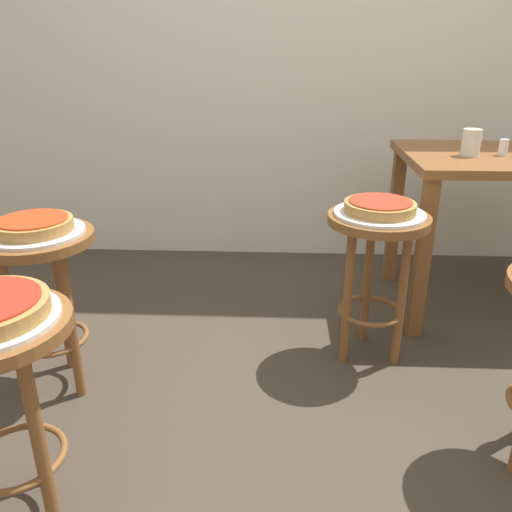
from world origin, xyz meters
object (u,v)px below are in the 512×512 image
at_px(serving_plate_rear, 379,214).
at_px(dining_table, 501,182).
at_px(cup_near_edge, 471,142).
at_px(stool_leftside, 42,275).
at_px(condiment_shaker, 503,147).
at_px(stool_rear, 376,253).
at_px(serving_plate_leftside, 35,233).
at_px(pizza_rear, 380,206).
at_px(pizza_leftside, 33,225).

distance_m(serving_plate_rear, dining_table, 0.80).
bearing_deg(cup_near_edge, dining_table, 16.26).
relative_size(stool_leftside, condiment_shaker, 8.71).
height_order(dining_table, cup_near_edge, cup_near_edge).
relative_size(stool_rear, cup_near_edge, 5.31).
height_order(stool_rear, serving_plate_rear, serving_plate_rear).
bearing_deg(serving_plate_leftside, dining_table, 21.79).
bearing_deg(stool_rear, dining_table, 36.57).
bearing_deg(cup_near_edge, pizza_rear, -137.29).
height_order(cup_near_edge, condiment_shaker, cup_near_edge).
bearing_deg(stool_rear, pizza_rear, -135.00).
height_order(serving_plate_rear, cup_near_edge, cup_near_edge).
relative_size(serving_plate_leftside, dining_table, 0.37).
height_order(pizza_rear, cup_near_edge, cup_near_edge).
xyz_separation_m(serving_plate_leftside, serving_plate_rear, (1.23, 0.27, 0.00)).
relative_size(pizza_leftside, serving_plate_rear, 0.76).
bearing_deg(pizza_leftside, condiment_shaker, 21.18).
xyz_separation_m(pizza_leftside, dining_table, (1.87, 0.75, -0.02)).
bearing_deg(serving_plate_rear, pizza_leftside, -167.48).
distance_m(stool_rear, serving_plate_rear, 0.16).
height_order(stool_rear, pizza_rear, pizza_rear).
bearing_deg(serving_plate_leftside, serving_plate_rear, 12.52).
bearing_deg(cup_near_edge, condiment_shaker, 6.71).
height_order(serving_plate_leftside, pizza_leftside, pizza_leftside).
height_order(dining_table, condiment_shaker, condiment_shaker).
bearing_deg(serving_plate_leftside, stool_rear, 12.52).
distance_m(serving_plate_leftside, cup_near_edge, 1.84).
bearing_deg(stool_leftside, pizza_leftside, 165.96).
distance_m(stool_leftside, cup_near_edge, 1.86).
distance_m(serving_plate_rear, pizza_rear, 0.03).
height_order(stool_leftside, serving_plate_rear, serving_plate_rear).
relative_size(stool_leftside, pizza_rear, 2.28).
xyz_separation_m(serving_plate_leftside, pizza_leftside, (0.00, 0.00, 0.03)).
distance_m(serving_plate_leftside, dining_table, 2.02).
bearing_deg(dining_table, pizza_rear, -143.43).
relative_size(pizza_leftside, condiment_shaker, 3.71).
height_order(serving_plate_leftside, cup_near_edge, cup_near_edge).
relative_size(serving_plate_leftside, stool_rear, 0.54).
bearing_deg(condiment_shaker, stool_leftside, -158.82).
distance_m(stool_leftside, stool_rear, 1.26).
xyz_separation_m(stool_leftside, stool_rear, (1.23, 0.27, 0.00)).
height_order(serving_plate_rear, pizza_rear, pizza_rear).
bearing_deg(condiment_shaker, pizza_rear, -144.13).
bearing_deg(stool_leftside, condiment_shaker, 21.18).
relative_size(cup_near_edge, condiment_shaker, 1.64).
distance_m(serving_plate_leftside, stool_rear, 1.27).
relative_size(stool_leftside, pizza_leftside, 2.34).
bearing_deg(serving_plate_leftside, pizza_leftside, 90.00).
bearing_deg(dining_table, pizza_leftside, -158.21).
relative_size(serving_plate_leftside, serving_plate_rear, 0.97).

